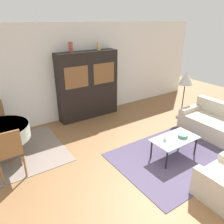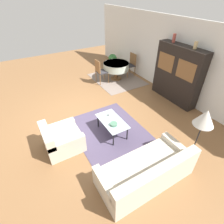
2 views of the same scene
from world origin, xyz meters
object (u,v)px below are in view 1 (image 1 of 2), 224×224
Objects in this scene: dining_chair_near at (9,151)px; vase_tall at (71,47)px; coffee_table at (175,140)px; display_cabinet at (88,85)px; couch at (224,128)px; vase_short at (99,46)px; dining_table at (1,133)px; floor_lamp at (186,79)px; bowl at (183,136)px; cup at (165,138)px.

vase_tall is (2.09, 1.73, 1.50)m from dining_chair_near.
coffee_table is 0.52× the size of display_cabinet.
coffee_table is 3.27m from dining_chair_near.
coffee_table is 3.02m from display_cabinet.
coffee_table is at bearing 85.57° from couch.
vase_short is at bearing 30.42° from dining_chair_near.
floor_lamp is (4.78, -0.73, 0.61)m from dining_table.
vase_short reaches higher than bowl.
vase_short is at bearing 30.19° from couch.
bowl is at bearing -17.00° from coffee_table.
floor_lamp is 5.33× the size of vase_tall.
cup is 0.47× the size of bowl.
dining_table is 1.12× the size of dining_chair_near.
couch is 2.04× the size of dining_chair_near.
bowl is at bearing -84.68° from vase_short.
coffee_table is at bearing -33.22° from dining_table.
display_cabinet is (-2.17, 3.05, 0.70)m from couch.
dining_table is at bearing 146.78° from coffee_table.
cup is (2.81, -1.92, -0.10)m from dining_table.
couch is 1.93m from cup.
dining_chair_near is 3.71m from vase_short.
bowl is (3.22, -2.04, -0.11)m from dining_table.
dining_chair_near is 3.75× the size of vase_tall.
floor_lamp reaches higher than coffee_table.
vase_short is at bearing 17.68° from dining_table.
vase_short is at bearing 91.86° from coffee_table.
cup is (2.81, -1.13, -0.09)m from dining_chair_near.
floor_lamp is 6.77× the size of vase_short.
vase_short is at bearing 95.32° from bowl.
bowl is 0.97× the size of vase_short.
bowl is 3.57m from vase_tall.
couch is 5.18m from dining_table.
display_cabinet is 7.26× the size of vase_tall.
bowl is at bearing -16.84° from cup.
couch is 1.82× the size of dining_table.
vase_short is (0.85, -0.00, -0.03)m from vase_tall.
vase_tall reaches higher than vase_short.
display_cabinet is at bearing 34.17° from dining_chair_near.
cup is 0.42m from bowl.
dining_chair_near is 0.70× the size of floor_lamp.
display_cabinet is 1.36× the size of floor_lamp.
couch is 4.91m from dining_chair_near.
floor_lamp is 3.29m from vase_tall.
floor_lamp is at bearing -2.78° from couch.
couch is 2.03× the size of coffee_table.
display_cabinet reaches higher than bowl.
floor_lamp is at bearing -42.11° from vase_short.
bowl is at bearing -32.41° from dining_table.
vase_tall reaches higher than dining_table.
vase_short is at bearing -0.00° from vase_tall.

